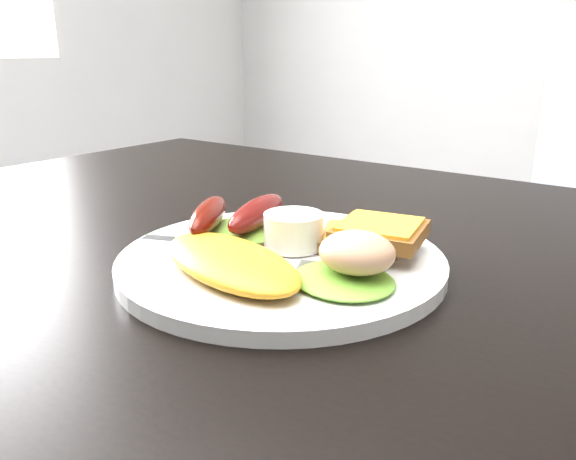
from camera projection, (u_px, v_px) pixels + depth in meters
dining_table at (305, 257)px, 0.57m from camera, size 1.20×0.80×0.04m
person at (343, 108)px, 1.13m from camera, size 0.67×0.53×1.64m
plate at (281, 261)px, 0.49m from camera, size 0.28×0.28×0.01m
lettuce_left at (242, 230)px, 0.54m from camera, size 0.10×0.09×0.01m
lettuce_right at (343, 280)px, 0.43m from camera, size 0.11×0.10×0.01m
omelette at (230, 261)px, 0.45m from camera, size 0.17×0.12×0.02m
sausage_a at (208, 215)px, 0.53m from camera, size 0.08×0.10×0.03m
sausage_b at (257, 213)px, 0.54m from camera, size 0.06×0.12×0.03m
ramekin at (294, 230)px, 0.50m from camera, size 0.06×0.06×0.03m
toast_a at (360, 239)px, 0.51m from camera, size 0.09×0.09×0.01m
toast_b at (380, 232)px, 0.49m from camera, size 0.09×0.09×0.01m
potato_salad at (357, 252)px, 0.43m from camera, size 0.06×0.06×0.03m
fork at (227, 245)px, 0.51m from camera, size 0.16×0.08×0.00m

